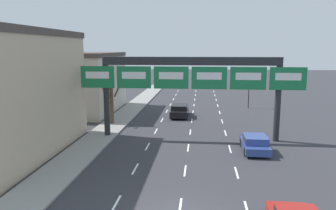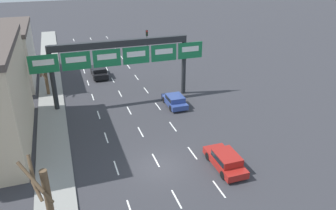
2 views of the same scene
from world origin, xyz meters
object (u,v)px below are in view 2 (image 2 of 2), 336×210
(car_black, at_px, (99,71))
(tree_bare_closest, at_px, (45,75))
(traffic_light_near_gantry, at_px, (147,38))
(car_blue, at_px, (175,100))
(sign_gantry, at_px, (121,55))
(car_red, at_px, (226,160))
(tree_bare_second, at_px, (46,199))

(car_black, distance_m, tree_bare_closest, 8.42)
(car_black, bearing_deg, traffic_light_near_gantry, 36.46)
(traffic_light_near_gantry, height_order, tree_bare_closest, tree_bare_closest)
(car_blue, bearing_deg, car_black, 118.03)
(traffic_light_near_gantry, xyz_separation_m, tree_bare_closest, (-15.55, -11.07, -0.71))
(traffic_light_near_gantry, bearing_deg, car_blue, -96.34)
(traffic_light_near_gantry, bearing_deg, sign_gantry, -114.63)
(car_red, distance_m, car_blue, 12.30)
(sign_gantry, xyz_separation_m, tree_bare_closest, (-8.31, 4.71, -2.99))
(sign_gantry, relative_size, traffic_light_near_gantry, 4.18)
(car_blue, xyz_separation_m, tree_bare_second, (-13.33, -15.28, 2.22))
(car_red, bearing_deg, car_black, 104.63)
(car_black, relative_size, car_blue, 1.16)
(tree_bare_closest, bearing_deg, car_blue, -30.27)
(sign_gantry, relative_size, car_black, 4.09)
(car_black, height_order, car_red, car_black)
(car_blue, distance_m, tree_bare_second, 20.40)
(tree_bare_closest, bearing_deg, sign_gantry, -29.55)
(tree_bare_closest, bearing_deg, tree_bare_second, -89.72)
(car_black, xyz_separation_m, tree_bare_closest, (-6.81, -4.61, 1.78))
(tree_bare_second, bearing_deg, tree_bare_closest, 90.28)
(car_red, relative_size, tree_bare_second, 0.80)
(sign_gantry, relative_size, car_blue, 4.74)
(sign_gantry, xyz_separation_m, car_black, (-1.50, 9.32, -4.77))
(car_blue, bearing_deg, traffic_light_near_gantry, 83.66)
(sign_gantry, distance_m, car_red, 16.91)
(car_black, distance_m, car_red, 25.58)
(car_red, height_order, traffic_light_near_gantry, traffic_light_near_gantry)
(car_black, xyz_separation_m, traffic_light_near_gantry, (8.74, 6.46, 2.49))
(sign_gantry, height_order, car_red, sign_gantry)
(car_red, xyz_separation_m, tree_bare_second, (-13.16, -2.98, 2.18))
(sign_gantry, bearing_deg, car_blue, -31.42)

